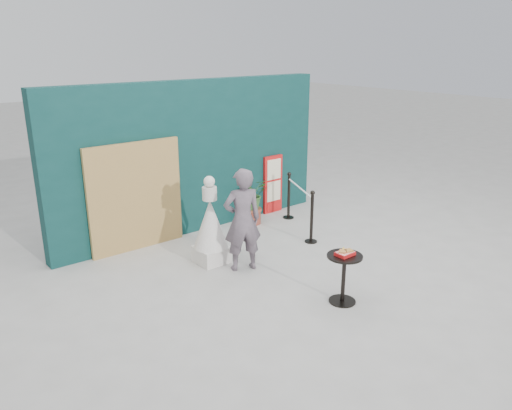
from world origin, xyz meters
name	(u,v)px	position (x,y,z in m)	size (l,w,h in m)	color
ground	(303,282)	(0.00, 0.00, 0.00)	(60.00, 60.00, 0.00)	#ADAAA5
back_wall	(194,157)	(0.00, 3.15, 1.50)	(6.00, 0.30, 3.00)	#0A2E2D
bamboo_fence	(136,197)	(-1.40, 2.94, 1.00)	(1.80, 0.08, 2.00)	tan
woman	(242,220)	(-0.44, 1.01, 0.88)	(0.64, 0.42, 1.76)	#675864
menu_board	(273,184)	(1.90, 2.95, 0.65)	(0.50, 0.07, 1.30)	red
statue	(211,228)	(-0.70, 1.58, 0.63)	(0.61, 0.61, 1.55)	silver
cafe_table	(344,271)	(0.01, -0.82, 0.50)	(0.52, 0.52, 0.75)	black
food_basket	(345,253)	(0.02, -0.82, 0.79)	(0.26, 0.19, 0.11)	red
planter	(253,198)	(1.07, 2.65, 0.56)	(0.57, 0.50, 0.97)	brown
stanchion_barrier	(299,206)	(1.61, 1.78, 0.49)	(0.84, 1.54, 1.03)	black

